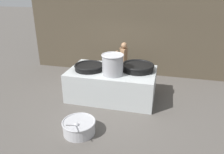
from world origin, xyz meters
TOP-DOWN VIEW (x-y plane):
  - ground_plane at (0.00, 0.00)m, footprint 60.00×60.00m
  - back_wall at (0.00, 2.50)m, footprint 8.57×0.24m
  - hearth_platform at (0.00, 0.00)m, footprint 2.91×1.73m
  - giant_wok_near at (-0.76, -0.13)m, footprint 1.00×1.00m
  - giant_wok_far at (0.84, 0.20)m, footprint 1.09×1.09m
  - stock_pot at (0.11, -0.36)m, footprint 0.71×0.71m
  - cook at (0.13, 1.34)m, footprint 0.40×0.61m
  - prep_bowl_vegetables at (-0.34, -2.22)m, footprint 0.89×1.15m

SIDE VIEW (x-z plane):
  - ground_plane at x=0.00m, z-range 0.00..0.00m
  - prep_bowl_vegetables at x=-0.34m, z-range -0.16..0.57m
  - hearth_platform at x=0.00m, z-range 0.00..1.00m
  - cook at x=0.13m, z-range 0.07..1.71m
  - giant_wok_near at x=-0.76m, z-range 1.01..1.20m
  - giant_wok_far at x=0.84m, z-range 1.01..1.24m
  - stock_pot at x=0.11m, z-range 1.01..1.68m
  - back_wall at x=0.00m, z-range 0.00..3.90m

